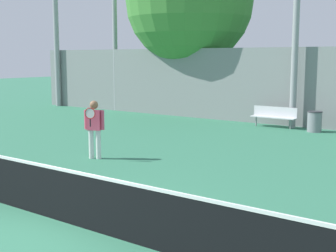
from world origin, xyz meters
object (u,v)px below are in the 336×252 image
Objects in this scene: tennis_net at (67,196)px; tree_green_broad at (189,2)px; trash_bin at (315,122)px; light_pole_near_left at (55,9)px; bench_courtside_near at (274,115)px; tennis_player at (94,126)px.

tree_green_broad is (-7.35, 14.70, 5.11)m from tennis_net.
tennis_net is 12.45m from trash_bin.
light_pole_near_left is at bearing -169.30° from tree_green_broad.
tennis_net is at bearing -89.95° from trash_bin.
tree_green_broad reaches higher than tennis_net.
tennis_net is at bearing -40.17° from light_pole_near_left.
tree_green_broad is at bearing 162.93° from trash_bin.
tennis_net is 17.21m from tree_green_broad.
bench_courtside_near is 14.74m from light_pole_near_left.
light_pole_near_left reaches higher than tree_green_broad.
tennis_player reaches higher than tennis_net.
light_pole_near_left is 1.15× the size of tree_green_broad.
tennis_player is 12.32m from tree_green_broad.
light_pole_near_left reaches higher than tennis_net.
light_pole_near_left reaches higher than tennis_player.
trash_bin is (1.75, -0.20, -0.11)m from bench_courtside_near.
tennis_player is 0.19× the size of tree_green_broad.
light_pole_near_left is at bearing 121.26° from tennis_player.
tree_green_broad reaches higher than tennis_player.
bench_courtside_near is (1.61, 8.65, -0.43)m from tennis_player.
bench_courtside_near is 2.35× the size of trash_bin.
tennis_net reaches higher than trash_bin.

